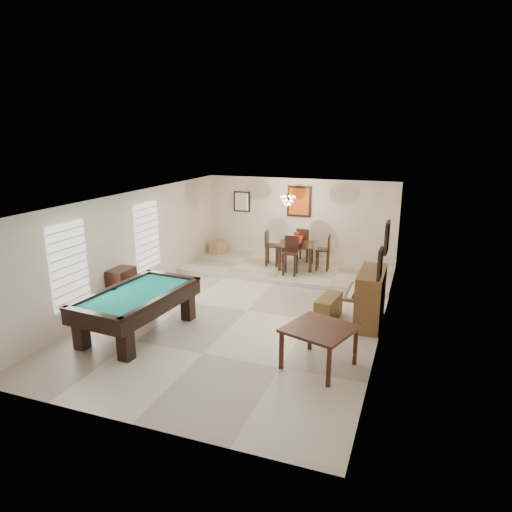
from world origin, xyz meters
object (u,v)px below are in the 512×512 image
Objects in this scene: square_table at (319,347)px; dining_chair_south at (290,256)px; dining_chair_east at (323,252)px; apothecary_chest at (122,289)px; flower_vase at (297,236)px; upright_piano at (364,297)px; dining_table at (296,253)px; pool_table at (138,313)px; dining_chair_north at (304,245)px; piano_bench at (328,308)px; dining_chair_west at (272,248)px; chandelier at (288,197)px; corner_bench at (218,247)px.

square_table is 4.96m from dining_chair_south.
apothecary_chest is at bearing -46.87° from dining_chair_east.
flower_vase reaches higher than square_table.
dining_chair_east is (-1.56, 3.13, 0.05)m from upright_piano.
flower_vase is at bearing 0.00° from dining_table.
pool_table is 2.46× the size of dining_chair_north.
apothecary_chest is at bearing -135.50° from dining_chair_south.
pool_table is 2.40× the size of square_table.
dining_chair_east is at bearing 104.41° from piano_bench.
pool_table is 3.76m from square_table.
square_table is 5.65m from dining_table.
dining_chair_west is 1.74× the size of chandelier.
flower_vase is at bearing -93.98° from dining_chair_east.
dining_chair_south reaches higher than piano_bench.
dining_table is 0.79m from dining_chair_east.
flower_vase is at bearing 116.70° from piano_bench.
apothecary_chest is at bearing -125.58° from dining_table.
corner_bench is (-4.46, 3.88, 0.07)m from piano_bench.
dining_table is at bearing 88.07° from dining_chair_south.
dining_chair_east is at bearing 138.28° from dining_chair_north.
dining_table is at bearing 0.00° from flower_vase.
chandelier reaches higher than piano_bench.
upright_piano reaches higher than apothecary_chest.
dining_chair_south is at bearing 91.79° from dining_chair_north.
dining_chair_west is at bearing -18.60° from corner_bench.
apothecary_chest is at bearing 166.96° from square_table.
dining_chair_north reaches higher than apothecary_chest.
piano_bench is (-0.74, -0.07, -0.33)m from upright_piano.
flower_vase is (1.89, 5.23, 0.65)m from pool_table.
piano_bench is at bearing 96.95° from square_table.
corner_bench is at bearing 138.98° from piano_bench.
square_table is 1.00× the size of dining_chair_south.
dining_chair_south is (-1.58, 2.45, 0.40)m from piano_bench.
flower_vase reaches higher than corner_bench.
dining_chair_south reaches higher than apothecary_chest.
dining_chair_west is at bearing 165.25° from chandelier.
dining_table is 0.96× the size of dining_chair_west.
dining_chair_north is at bearing 120.87° from upright_piano.
dining_chair_north reaches higher than piano_bench.
upright_piano is 4.49m from dining_chair_north.
apothecary_chest is 1.59× the size of chandelier.
upright_piano is 4.35m from dining_chair_west.
flower_vase reaches higher than dining_chair_east.
piano_bench is 0.89× the size of dining_chair_north.
chandelier is at bearing 76.83° from pool_table.
piano_bench is 3.67m from flower_vase.
corner_bench is (-2.85, 0.68, -0.75)m from flower_vase.
upright_piano is 1.36× the size of dining_chair_east.
dining_chair_east is 3.70m from corner_bench.
dining_table is at bearing 116.70° from piano_bench.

